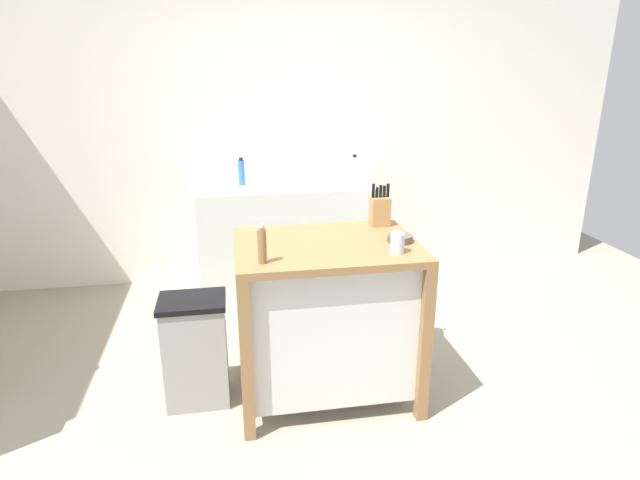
{
  "coord_description": "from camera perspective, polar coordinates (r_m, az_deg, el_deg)",
  "views": [
    {
      "loc": [
        -0.6,
        -2.46,
        1.82
      ],
      "look_at": [
        -0.11,
        0.34,
        0.87
      ],
      "focal_mm": 29.34,
      "sensor_mm": 36.0,
      "label": 1
    }
  ],
  "objects": [
    {
      "name": "bottle_dish_soap",
      "position": [
        4.29,
        -8.56,
        7.32
      ],
      "size": [
        0.05,
        0.05,
        0.22
      ],
      "color": "blue",
      "rests_on": "sink_counter"
    },
    {
      "name": "drinking_cup",
      "position": [
        2.66,
        8.44,
        -0.33
      ],
      "size": [
        0.07,
        0.07,
        0.1
      ],
      "color": "silver",
      "rests_on": "kitchen_island"
    },
    {
      "name": "bottle_spray_cleaner",
      "position": [
        4.46,
        3.76,
        7.85
      ],
      "size": [
        0.06,
        0.06,
        0.21
      ],
      "color": "white",
      "rests_on": "sink_counter"
    },
    {
      "name": "ground_plane",
      "position": [
        3.12,
        3.23,
        -17.22
      ],
      "size": [
        6.67,
        6.67,
        0.0
      ],
      "primitive_type": "plane",
      "color": "gray",
      "rests_on": "ground"
    },
    {
      "name": "kitchen_island",
      "position": [
        2.95,
        0.67,
        -7.81
      ],
      "size": [
        0.98,
        0.73,
        0.92
      ],
      "color": "olive",
      "rests_on": "ground"
    },
    {
      "name": "bowl_ceramic_small",
      "position": [
        2.84,
        8.71,
        0.22
      ],
      "size": [
        0.14,
        0.14,
        0.04
      ],
      "color": "#564C47",
      "rests_on": "kitchen_island"
    },
    {
      "name": "knife_block",
      "position": [
        3.09,
        6.55,
        3.27
      ],
      "size": [
        0.11,
        0.09,
        0.25
      ],
      "color": "#AD7F4C",
      "rests_on": "kitchen_island"
    },
    {
      "name": "trash_bin",
      "position": [
        3.04,
        -13.39,
        -11.62
      ],
      "size": [
        0.36,
        0.28,
        0.63
      ],
      "color": "gray",
      "rests_on": "ground"
    },
    {
      "name": "wall_back",
      "position": [
        4.57,
        -2.36,
        12.03
      ],
      "size": [
        5.67,
        0.1,
        2.6
      ],
      "primitive_type": "cube",
      "color": "silver",
      "rests_on": "ground"
    },
    {
      "name": "pepper_grinder",
      "position": [
        2.49,
        -6.34,
        -0.52
      ],
      "size": [
        0.04,
        0.04,
        0.2
      ],
      "color": "olive",
      "rests_on": "kitchen_island"
    },
    {
      "name": "sink_faucet",
      "position": [
        4.39,
        -4.08,
        7.82
      ],
      "size": [
        0.02,
        0.02,
        0.22
      ],
      "color": "#B7BCC1",
      "rests_on": "sink_counter"
    },
    {
      "name": "sink_counter",
      "position": [
        4.4,
        -3.72,
        0.37
      ],
      "size": [
        1.42,
        0.6,
        0.89
      ],
      "color": "silver",
      "rests_on": "ground"
    }
  ]
}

